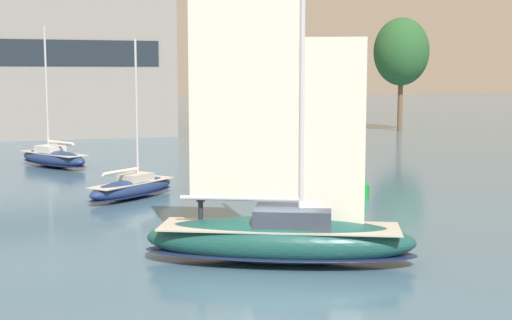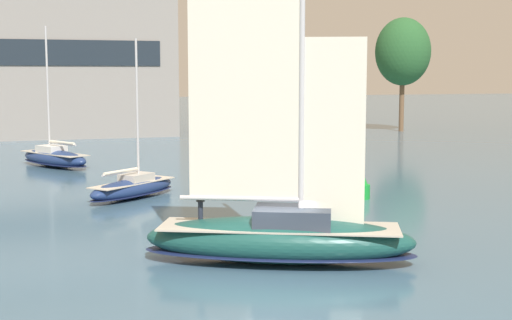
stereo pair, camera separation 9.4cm
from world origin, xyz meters
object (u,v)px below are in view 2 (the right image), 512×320
(tree_shore_center, at_px, (403,52))
(channel_buoy, at_px, (361,185))
(sailboat_moored_outer_mooring, at_px, (133,187))
(sailboat_main, at_px, (279,234))
(sailboat_moored_mid_channel, at_px, (294,136))
(sailboat_moored_near_marina, at_px, (54,157))

(tree_shore_center, bearing_deg, channel_buoy, -121.66)
(sailboat_moored_outer_mooring, bearing_deg, sailboat_main, -78.14)
(tree_shore_center, distance_m, channel_buoy, 52.29)
(sailboat_main, xyz_separation_m, sailboat_moored_mid_channel, (18.02, 46.28, -0.53))
(sailboat_main, bearing_deg, channel_buoy, 52.27)
(sailboat_main, height_order, channel_buoy, sailboat_main)
(sailboat_main, height_order, sailboat_moored_near_marina, sailboat_main)
(sailboat_main, relative_size, channel_buoy, 7.26)
(sailboat_moored_outer_mooring, relative_size, channel_buoy, 4.66)
(sailboat_moored_outer_mooring, bearing_deg, sailboat_moored_mid_channel, 54.14)
(tree_shore_center, bearing_deg, sailboat_moored_outer_mooring, -135.34)
(tree_shore_center, relative_size, sailboat_moored_mid_channel, 1.57)
(sailboat_moored_near_marina, xyz_separation_m, sailboat_moored_mid_channel, (25.50, 13.34, -0.13))
(sailboat_main, xyz_separation_m, sailboat_moored_near_marina, (-7.48, 32.94, -0.40))
(sailboat_moored_mid_channel, bearing_deg, sailboat_main, -111.28)
(channel_buoy, bearing_deg, sailboat_moored_near_marina, 129.16)
(channel_buoy, bearing_deg, sailboat_moored_mid_channel, 75.85)
(sailboat_main, relative_size, sailboat_moored_near_marina, 1.33)
(sailboat_moored_mid_channel, distance_m, channel_buoy, 35.17)
(sailboat_main, height_order, sailboat_moored_outer_mooring, sailboat_main)
(tree_shore_center, distance_m, sailboat_main, 67.39)
(sailboat_main, distance_m, channel_buoy, 15.41)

